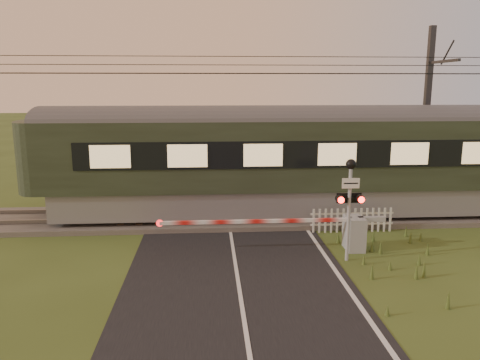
{
  "coord_description": "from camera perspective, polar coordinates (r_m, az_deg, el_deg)",
  "views": [
    {
      "loc": [
        -0.73,
        -10.87,
        5.08
      ],
      "look_at": [
        0.23,
        3.2,
        2.21
      ],
      "focal_mm": 35.0,
      "sensor_mm": 36.0,
      "label": 1
    }
  ],
  "objects": [
    {
      "name": "overhead_wires",
      "position": [
        17.4,
        -1.52,
        13.6
      ],
      "size": [
        120.0,
        0.62,
        0.62
      ],
      "color": "black",
      "rests_on": "ground"
    },
    {
      "name": "picket_fence",
      "position": [
        16.91,
        13.5,
        -4.78
      ],
      "size": [
        2.95,
        0.07,
        0.86
      ],
      "color": "silver",
      "rests_on": "ground"
    },
    {
      "name": "crossing_signal",
      "position": [
        13.77,
        13.24,
        -1.39
      ],
      "size": [
        0.77,
        0.34,
        3.03
      ],
      "color": "gray",
      "rests_on": "ground"
    },
    {
      "name": "road",
      "position": [
        11.81,
        0.12,
        -13.94
      ],
      "size": [
        6.0,
        140.0,
        0.03
      ],
      "color": "black",
      "rests_on": "ground"
    },
    {
      "name": "ground",
      "position": [
        12.02,
        -0.04,
        -13.51
      ],
      "size": [
        160.0,
        160.0,
        0.0
      ],
      "primitive_type": "plane",
      "color": "#3A4A1C",
      "rests_on": "ground"
    },
    {
      "name": "track_bed",
      "position": [
        18.09,
        -1.43,
        -4.61
      ],
      "size": [
        140.0,
        3.4,
        0.39
      ],
      "color": "#47423D",
      "rests_on": "ground"
    },
    {
      "name": "catenary_mast",
      "position": [
        21.75,
        21.82,
        7.55
      ],
      "size": [
        0.24,
        2.47,
        7.51
      ],
      "color": "#2D2D30",
      "rests_on": "ground"
    },
    {
      "name": "boom_gate",
      "position": [
        15.04,
        12.43,
        -6.13
      ],
      "size": [
        7.1,
        0.82,
        1.08
      ],
      "color": "gray",
      "rests_on": "ground"
    }
  ]
}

